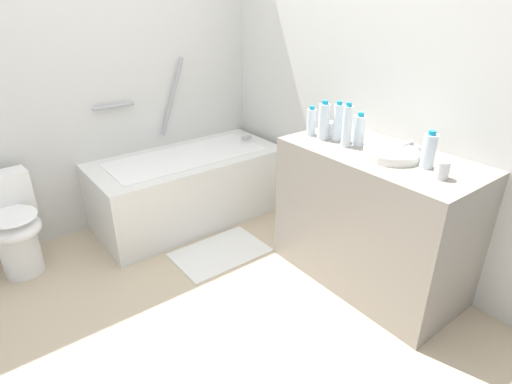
% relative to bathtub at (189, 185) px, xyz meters
% --- Properties ---
extents(ground_plane, '(3.91, 3.91, 0.00)m').
position_rel_bathtub_xyz_m(ground_plane, '(-0.67, -1.00, -0.29)').
color(ground_plane, '#C1AD8E').
extents(wall_back_tiled, '(3.31, 0.10, 2.58)m').
position_rel_bathtub_xyz_m(wall_back_tiled, '(-0.67, 0.39, 1.00)').
color(wall_back_tiled, silver).
rests_on(wall_back_tiled, ground_plane).
extents(wall_right_mirror, '(0.10, 3.09, 2.58)m').
position_rel_bathtub_xyz_m(wall_right_mirror, '(0.84, -1.00, 1.00)').
color(wall_right_mirror, silver).
rests_on(wall_right_mirror, ground_plane).
extents(bathtub, '(1.48, 0.69, 1.23)m').
position_rel_bathtub_xyz_m(bathtub, '(0.00, 0.00, 0.00)').
color(bathtub, silver).
rests_on(bathtub, ground_plane).
extents(toilet, '(0.38, 0.51, 0.66)m').
position_rel_bathtub_xyz_m(toilet, '(-1.26, 0.06, 0.05)').
color(toilet, white).
rests_on(toilet, ground_plane).
extents(vanity_counter, '(0.58, 1.15, 0.86)m').
position_rel_bathtub_xyz_m(vanity_counter, '(0.50, -1.40, 0.14)').
color(vanity_counter, gray).
rests_on(vanity_counter, ground_plane).
extents(sink_basin, '(0.30, 0.30, 0.05)m').
position_rel_bathtub_xyz_m(sink_basin, '(0.48, -1.47, 0.59)').
color(sink_basin, white).
rests_on(sink_basin, vanity_counter).
extents(sink_faucet, '(0.11, 0.15, 0.06)m').
position_rel_bathtub_xyz_m(sink_faucet, '(0.66, -1.47, 0.60)').
color(sink_faucet, silver).
rests_on(sink_faucet, vanity_counter).
extents(water_bottle_0, '(0.06, 0.06, 0.24)m').
position_rel_bathtub_xyz_m(water_bottle_0, '(0.47, -1.08, 0.69)').
color(water_bottle_0, silver).
rests_on(water_bottle_0, vanity_counter).
extents(water_bottle_1, '(0.07, 0.07, 0.20)m').
position_rel_bathtub_xyz_m(water_bottle_1, '(0.50, -1.23, 0.66)').
color(water_bottle_1, silver).
rests_on(water_bottle_1, vanity_counter).
extents(water_bottle_2, '(0.06, 0.06, 0.19)m').
position_rel_bathtub_xyz_m(water_bottle_2, '(0.42, -0.91, 0.66)').
color(water_bottle_2, silver).
rests_on(water_bottle_2, vanity_counter).
extents(water_bottle_3, '(0.07, 0.07, 0.20)m').
position_rel_bathtub_xyz_m(water_bottle_3, '(0.51, -1.67, 0.66)').
color(water_bottle_3, silver).
rests_on(water_bottle_3, vanity_counter).
extents(water_bottle_4, '(0.06, 0.06, 0.26)m').
position_rel_bathtub_xyz_m(water_bottle_4, '(0.43, -1.19, 0.69)').
color(water_bottle_4, silver).
rests_on(water_bottle_4, vanity_counter).
extents(water_bottle_5, '(0.07, 0.07, 0.24)m').
position_rel_bathtub_xyz_m(water_bottle_5, '(0.42, -1.01, 0.68)').
color(water_bottle_5, silver).
rests_on(water_bottle_5, vanity_counter).
extents(drinking_glass_0, '(0.08, 0.08, 0.09)m').
position_rel_bathtub_xyz_m(drinking_glass_0, '(0.50, -0.99, 0.62)').
color(drinking_glass_0, white).
rests_on(drinking_glass_0, vanity_counter).
extents(drinking_glass_1, '(0.07, 0.07, 0.09)m').
position_rel_bathtub_xyz_m(drinking_glass_1, '(0.44, -1.80, 0.62)').
color(drinking_glass_1, white).
rests_on(drinking_glass_1, vanity_counter).
extents(bath_mat, '(0.64, 0.42, 0.01)m').
position_rel_bathtub_xyz_m(bath_mat, '(-0.11, -0.60, -0.28)').
color(bath_mat, white).
rests_on(bath_mat, ground_plane).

